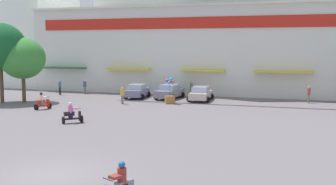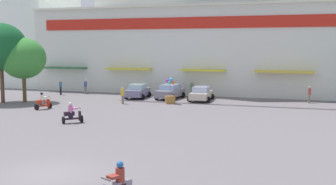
{
  "view_description": "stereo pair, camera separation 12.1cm",
  "coord_description": "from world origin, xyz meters",
  "px_view_note": "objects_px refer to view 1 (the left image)",
  "views": [
    {
      "loc": [
        10.21,
        -15.36,
        5.5
      ],
      "look_at": [
        0.88,
        13.92,
        2.12
      ],
      "focal_mm": 45.1,
      "sensor_mm": 36.0,
      "label": 1
    },
    {
      "loc": [
        10.33,
        -15.32,
        5.5
      ],
      "look_at": [
        0.88,
        13.92,
        2.12
      ],
      "focal_mm": 45.1,
      "sensor_mm": 36.0,
      "label": 2
    }
  ],
  "objects_px": {
    "plaza_tree_0": "(23,58)",
    "pedestrian_1": "(309,93)",
    "pedestrian_2": "(85,86)",
    "balloon_vendor_cart": "(170,93)",
    "plaza_tree_2": "(0,47)",
    "pedestrian_0": "(122,94)",
    "pedestrian_4": "(191,88)",
    "parked_car_2": "(201,94)",
    "parked_car_0": "(137,91)",
    "scooter_rider_3": "(72,115)",
    "parked_car_1": "(169,92)",
    "pedestrian_3": "(60,86)",
    "scooter_rider_0": "(42,102)"
  },
  "relations": [
    {
      "from": "plaza_tree_2",
      "to": "parked_car_2",
      "type": "height_order",
      "value": "plaza_tree_2"
    },
    {
      "from": "parked_car_2",
      "to": "scooter_rider_3",
      "type": "bearing_deg",
      "value": -111.49
    },
    {
      "from": "parked_car_0",
      "to": "scooter_rider_3",
      "type": "xyz_separation_m",
      "value": [
        1.03,
        -15.09,
        -0.12
      ]
    },
    {
      "from": "pedestrian_1",
      "to": "pedestrian_4",
      "type": "xyz_separation_m",
      "value": [
        -12.18,
        1.72,
        -0.01
      ]
    },
    {
      "from": "parked_car_2",
      "to": "scooter_rider_0",
      "type": "bearing_deg",
      "value": -140.04
    },
    {
      "from": "pedestrian_3",
      "to": "pedestrian_4",
      "type": "distance_m",
      "value": 14.93
    },
    {
      "from": "pedestrian_0",
      "to": "pedestrian_4",
      "type": "relative_size",
      "value": 0.96
    },
    {
      "from": "plaza_tree_0",
      "to": "parked_car_0",
      "type": "relative_size",
      "value": 1.6
    },
    {
      "from": "scooter_rider_3",
      "to": "pedestrian_3",
      "type": "relative_size",
      "value": 0.91
    },
    {
      "from": "parked_car_2",
      "to": "pedestrian_3",
      "type": "bearing_deg",
      "value": 179.24
    },
    {
      "from": "plaza_tree_0",
      "to": "parked_car_0",
      "type": "height_order",
      "value": "plaza_tree_0"
    },
    {
      "from": "scooter_rider_3",
      "to": "pedestrian_2",
      "type": "bearing_deg",
      "value": 116.04
    },
    {
      "from": "parked_car_1",
      "to": "scooter_rider_0",
      "type": "height_order",
      "value": "same"
    },
    {
      "from": "plaza_tree_2",
      "to": "pedestrian_2",
      "type": "height_order",
      "value": "plaza_tree_2"
    },
    {
      "from": "plaza_tree_0",
      "to": "balloon_vendor_cart",
      "type": "bearing_deg",
      "value": 13.73
    },
    {
      "from": "pedestrian_0",
      "to": "pedestrian_3",
      "type": "bearing_deg",
      "value": 154.15
    },
    {
      "from": "plaza_tree_0",
      "to": "pedestrian_1",
      "type": "height_order",
      "value": "plaza_tree_0"
    },
    {
      "from": "plaza_tree_0",
      "to": "pedestrian_2",
      "type": "height_order",
      "value": "plaza_tree_0"
    },
    {
      "from": "pedestrian_2",
      "to": "pedestrian_0",
      "type": "bearing_deg",
      "value": -40.41
    },
    {
      "from": "plaza_tree_0",
      "to": "pedestrian_1",
      "type": "distance_m",
      "value": 28.03
    },
    {
      "from": "balloon_vendor_cart",
      "to": "scooter_rider_3",
      "type": "bearing_deg",
      "value": -106.77
    },
    {
      "from": "parked_car_2",
      "to": "pedestrian_0",
      "type": "xyz_separation_m",
      "value": [
        -6.63,
        -4.53,
        0.18
      ]
    },
    {
      "from": "pedestrian_0",
      "to": "pedestrian_1",
      "type": "distance_m",
      "value": 18.03
    },
    {
      "from": "scooter_rider_3",
      "to": "pedestrian_3",
      "type": "bearing_deg",
      "value": 124.59
    },
    {
      "from": "pedestrian_0",
      "to": "pedestrian_3",
      "type": "height_order",
      "value": "pedestrian_3"
    },
    {
      "from": "parked_car_0",
      "to": "pedestrian_1",
      "type": "bearing_deg",
      "value": 4.28
    },
    {
      "from": "pedestrian_2",
      "to": "balloon_vendor_cart",
      "type": "xyz_separation_m",
      "value": [
        11.89,
        -4.94,
        0.12
      ]
    },
    {
      "from": "pedestrian_3",
      "to": "balloon_vendor_cart",
      "type": "distance_m",
      "value": 14.5
    },
    {
      "from": "pedestrian_2",
      "to": "pedestrian_4",
      "type": "xyz_separation_m",
      "value": [
        12.42,
        1.18,
        0.02
      ]
    },
    {
      "from": "parked_car_2",
      "to": "pedestrian_0",
      "type": "relative_size",
      "value": 2.76
    },
    {
      "from": "parked_car_1",
      "to": "scooter_rider_3",
      "type": "distance_m",
      "value": 15.78
    },
    {
      "from": "parked_car_0",
      "to": "pedestrian_2",
      "type": "bearing_deg",
      "value": 165.72
    },
    {
      "from": "pedestrian_2",
      "to": "plaza_tree_0",
      "type": "bearing_deg",
      "value": -104.13
    },
    {
      "from": "pedestrian_1",
      "to": "scooter_rider_0",
      "type": "bearing_deg",
      "value": -153.11
    },
    {
      "from": "pedestrian_3",
      "to": "balloon_vendor_cart",
      "type": "relative_size",
      "value": 0.66
    },
    {
      "from": "pedestrian_1",
      "to": "pedestrian_0",
      "type": "bearing_deg",
      "value": -160.94
    },
    {
      "from": "pedestrian_0",
      "to": "parked_car_2",
      "type": "bearing_deg",
      "value": 34.31
    },
    {
      "from": "plaza_tree_0",
      "to": "parked_car_2",
      "type": "distance_m",
      "value": 17.89
    },
    {
      "from": "parked_car_1",
      "to": "scooter_rider_3",
      "type": "height_order",
      "value": "scooter_rider_3"
    },
    {
      "from": "plaza_tree_2",
      "to": "pedestrian_3",
      "type": "xyz_separation_m",
      "value": [
        1.73,
        7.57,
        -4.49
      ]
    },
    {
      "from": "pedestrian_0",
      "to": "balloon_vendor_cart",
      "type": "height_order",
      "value": "balloon_vendor_cart"
    },
    {
      "from": "parked_car_1",
      "to": "pedestrian_1",
      "type": "xyz_separation_m",
      "value": [
        13.9,
        0.8,
        0.21
      ]
    },
    {
      "from": "balloon_vendor_cart",
      "to": "pedestrian_4",
      "type": "bearing_deg",
      "value": 85.05
    },
    {
      "from": "parked_car_2",
      "to": "pedestrian_2",
      "type": "distance_m",
      "value": 14.32
    },
    {
      "from": "parked_car_0",
      "to": "parked_car_1",
      "type": "height_order",
      "value": "parked_car_1"
    },
    {
      "from": "plaza_tree_2",
      "to": "pedestrian_1",
      "type": "distance_m",
      "value": 30.21
    },
    {
      "from": "plaza_tree_2",
      "to": "pedestrian_2",
      "type": "bearing_deg",
      "value": 66.79
    },
    {
      "from": "plaza_tree_2",
      "to": "parked_car_1",
      "type": "bearing_deg",
      "value": 28.36
    },
    {
      "from": "pedestrian_1",
      "to": "pedestrian_2",
      "type": "xyz_separation_m",
      "value": [
        -24.6,
        0.55,
        -0.03
      ]
    },
    {
      "from": "parked_car_1",
      "to": "scooter_rider_3",
      "type": "bearing_deg",
      "value": -98.84
    }
  ]
}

